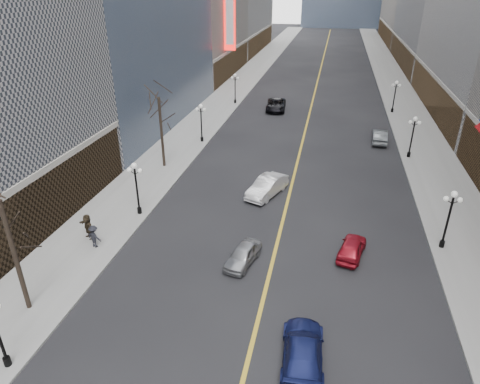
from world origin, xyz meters
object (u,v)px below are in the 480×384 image
at_px(car_nb_near, 243,255).
at_px(car_sb_mid, 352,248).
at_px(car_sb_near, 303,351).
at_px(streetlamp_west_2, 201,119).
at_px(streetlamp_east_2, 413,133).
at_px(streetlamp_west_3, 235,85).
at_px(streetlamp_east_1, 450,214).
at_px(car_nb_mid, 267,186).
at_px(car_nb_far, 276,105).
at_px(streetlamp_east_3, 395,93).
at_px(streetlamp_west_1, 136,183).
at_px(car_sb_far, 380,136).

height_order(car_nb_near, car_sb_mid, car_sb_mid).
bearing_deg(car_sb_near, streetlamp_west_2, -68.14).
relative_size(car_sb_near, car_sb_mid, 1.32).
distance_m(streetlamp_east_2, streetlamp_west_2, 23.60).
relative_size(streetlamp_west_3, car_sb_near, 0.87).
height_order(streetlamp_west_2, car_sb_mid, streetlamp_west_2).
xyz_separation_m(streetlamp_east_1, car_nb_mid, (-13.80, 5.86, -2.06)).
bearing_deg(car_nb_near, streetlamp_west_3, 116.48).
bearing_deg(streetlamp_east_1, car_nb_far, 116.54).
xyz_separation_m(streetlamp_east_1, car_nb_near, (-13.80, -4.79, -2.24)).
bearing_deg(car_sb_mid, car_nb_mid, -35.17).
bearing_deg(streetlamp_east_2, car_nb_far, 136.94).
distance_m(streetlamp_east_3, streetlamp_west_1, 43.05).
height_order(streetlamp_west_2, car_nb_far, streetlamp_west_2).
distance_m(streetlamp_east_3, streetlamp_west_3, 23.60).
xyz_separation_m(streetlamp_east_3, streetlamp_west_3, (-23.60, 0.00, 0.00)).
bearing_deg(car_nb_near, car_sb_near, -45.56).
xyz_separation_m(streetlamp_east_3, car_nb_near, (-13.80, -40.79, -2.24)).
relative_size(streetlamp_east_2, car_nb_near, 1.17).
xyz_separation_m(streetlamp_west_3, car_nb_far, (6.75, -2.25, -2.08)).
relative_size(streetlamp_east_1, streetlamp_west_3, 1.00).
height_order(streetlamp_east_1, streetlamp_east_2, same).
distance_m(car_sb_near, car_sb_far, 35.56).
height_order(streetlamp_east_1, streetlamp_west_1, same).
height_order(streetlamp_east_3, car_sb_mid, streetlamp_east_3).
bearing_deg(car_nb_mid, car_nb_near, -69.24).
bearing_deg(car_sb_far, car_nb_mid, 59.62).
xyz_separation_m(streetlamp_west_2, car_nb_near, (9.80, -22.79, -2.24)).
distance_m(car_nb_mid, car_sb_near, 18.98).
xyz_separation_m(car_nb_mid, car_sb_near, (4.73, -18.38, -0.09)).
height_order(streetlamp_east_2, streetlamp_west_1, same).
bearing_deg(car_nb_mid, streetlamp_west_2, 149.68).
distance_m(car_nb_near, car_sb_near, 9.06).
xyz_separation_m(streetlamp_west_1, car_nb_far, (6.75, 33.75, -2.08)).
bearing_deg(streetlamp_east_3, car_sb_near, -100.59).
bearing_deg(car_nb_mid, car_sb_mid, -27.32).
xyz_separation_m(streetlamp_east_3, car_nb_far, (-16.85, -2.25, -2.08)).
xyz_separation_m(streetlamp_east_2, car_sb_near, (-9.07, -30.52, -2.15)).
bearing_deg(streetlamp_east_2, streetlamp_west_2, 180.00).
height_order(streetlamp_east_1, car_sb_near, streetlamp_east_1).
bearing_deg(streetlamp_west_3, car_nb_near, -76.49).
xyz_separation_m(car_nb_mid, car_nb_far, (-3.05, 27.89, -0.02)).
distance_m(streetlamp_west_2, car_sb_far, 21.38).
height_order(car_nb_near, car_sb_far, car_sb_far).
bearing_deg(streetlamp_west_1, car_nb_far, 78.70).
bearing_deg(car_sb_far, streetlamp_west_3, -29.90).
bearing_deg(car_sb_near, streetlamp_east_2, -110.16).
height_order(streetlamp_east_3, car_nb_near, streetlamp_east_3).
distance_m(car_nb_far, car_sb_near, 46.92).
relative_size(car_nb_mid, car_sb_mid, 1.30).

